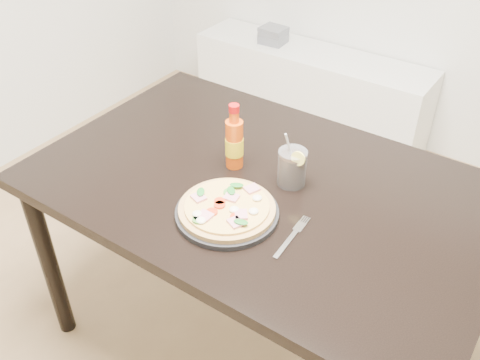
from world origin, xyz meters
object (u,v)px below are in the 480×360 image
Objects in this scene: cola_cup at (292,168)px; fork at (293,236)px; media_console at (309,91)px; dining_table at (262,203)px; plate at (227,213)px; pizza at (227,208)px; hot_sauce_bottle at (234,143)px.

cola_cup is 0.93× the size of fork.
cola_cup is 1.67m from media_console.
fork reaches higher than dining_table.
dining_table is 1.00× the size of media_console.
pizza reaches higher than plate.
hot_sauce_bottle is 0.38m from fork.
cola_cup is (0.07, 0.24, 0.03)m from pizza.
fork reaches higher than media_console.
pizza is 0.25m from hot_sauce_bottle.
cola_cup is at bearing 31.11° from dining_table.
media_console is (-0.60, 1.66, -0.53)m from pizza.
dining_table is 6.45× the size of hot_sauce_bottle.
pizza is 0.20m from fork.
pizza is 1.25× the size of hot_sauce_bottle.
cola_cup is (0.19, 0.02, -0.03)m from hot_sauce_bottle.
media_console is (-0.80, 1.63, -0.50)m from fork.
dining_table is at bearing -67.79° from media_console.
dining_table is 0.21m from hot_sauce_bottle.
pizza reaches higher than dining_table.
media_console is (-0.68, 1.43, -0.55)m from cola_cup.
cola_cup is at bearing -64.66° from media_console.
plate reaches higher than fork.
hot_sauce_bottle is at bearing 147.26° from fork.
pizza is at bearing -76.67° from plate.
cola_cup is at bearing 72.98° from plate.
pizza is (0.00, -0.19, 0.11)m from dining_table.
pizza is (0.00, -0.00, 0.02)m from plate.
plate is 0.25m from cola_cup.
pizza is at bearing -70.01° from media_console.
fork is at bearing -29.67° from hot_sauce_bottle.
plate is 0.20m from fork.
cola_cup is 0.13× the size of media_console.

